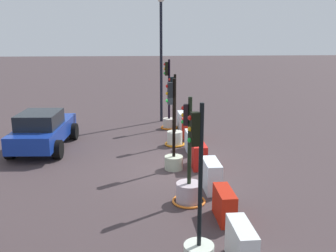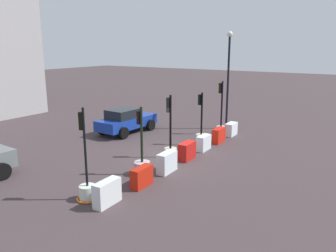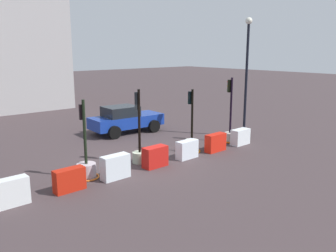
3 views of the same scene
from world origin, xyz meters
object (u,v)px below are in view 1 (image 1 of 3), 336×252
Objects in this scene: traffic_light_3 at (175,134)px; construction_barrier_4 at (192,141)px; car_blue_estate at (43,130)px; street_lamp_post at (161,45)px; construction_barrier_2 at (211,176)px; construction_barrier_0 at (241,245)px; traffic_light_4 at (169,116)px; construction_barrier_1 at (224,205)px; construction_barrier_5 at (188,129)px; construction_barrier_6 at (183,120)px; traffic_light_1 at (189,187)px; traffic_light_2 at (173,151)px; traffic_light_0 at (198,246)px; construction_barrier_3 at (198,155)px.

traffic_light_3 reaches higher than construction_barrier_4.
street_lamp_post is at bearing -47.63° from car_blue_estate.
construction_barrier_0 is at bearing 179.04° from construction_barrier_2.
construction_barrier_1 is at bearing -175.33° from traffic_light_4.
car_blue_estate is (4.47, 6.00, 0.34)m from construction_barrier_2.
construction_barrier_5 is 1.86m from construction_barrier_6.
street_lamp_post reaches higher than traffic_light_3.
construction_barrier_2 is at bearing -173.38° from street_lamp_post.
construction_barrier_2 is (-7.44, -0.76, -0.14)m from traffic_light_4.
construction_barrier_2 reaches higher than construction_barrier_1.
car_blue_estate is at bearing 44.86° from traffic_light_1.
traffic_light_2 is 2.15m from construction_barrier_4.
car_blue_estate reaches higher than construction_barrier_0.
traffic_light_4 is at bearing 20.67° from construction_barrier_5.
traffic_light_2 is at bearing 15.11° from construction_barrier_1.
construction_barrier_0 is 1.06× the size of construction_barrier_6.
traffic_light_4 reaches higher than construction_barrier_0.
street_lamp_post is (12.74, 0.98, 3.48)m from construction_barrier_0.
traffic_light_0 is at bearing -148.62° from car_blue_estate.
construction_barrier_0 reaches higher than construction_barrier_4.
traffic_light_2 is at bearing -117.76° from car_blue_estate.
construction_barrier_6 is (-0.02, -0.70, -0.20)m from traffic_light_4.
traffic_light_4 is at bearing 10.00° from construction_barrier_4.
traffic_light_0 reaches higher than construction_barrier_2.
construction_barrier_2 is at bearing -178.33° from construction_barrier_4.
construction_barrier_0 is 1.05× the size of construction_barrier_3.
traffic_light_0 is 11.29m from construction_barrier_6.
traffic_light_4 is 0.53× the size of street_lamp_post.
construction_barrier_5 reaches higher than construction_barrier_1.
construction_barrier_6 is (8.21, -0.71, -0.05)m from traffic_light_1.
traffic_light_1 is 6.39m from construction_barrier_5.
traffic_light_4 is 3.09× the size of construction_barrier_1.
traffic_light_2 reaches higher than traffic_light_1.
traffic_light_1 is at bearing -175.26° from traffic_light_2.
street_lamp_post is at bearing 16.21° from construction_barrier_5.
traffic_light_4 is 5.51m from construction_barrier_3.
construction_barrier_4 is (7.52, 0.05, -0.04)m from construction_barrier_0.
traffic_light_2 is at bearing 155.71° from construction_barrier_4.
construction_barrier_4 is (4.56, -0.66, -0.04)m from traffic_light_1.
car_blue_estate is 0.67× the size of street_lamp_post.
traffic_light_0 reaches higher than traffic_light_4.
traffic_light_2 is 2.95× the size of construction_barrier_3.
construction_barrier_3 is at bearing -179.96° from construction_barrier_4.
traffic_light_1 is 0.47× the size of street_lamp_post.
construction_barrier_0 is 7.52m from construction_barrier_4.
construction_barrier_2 is at bearing -176.85° from construction_barrier_3.
traffic_light_1 is 1.01× the size of traffic_light_3.
traffic_light_4 is at bearing 3.55° from construction_barrier_0.
traffic_light_3 is (5.43, -0.06, 0.05)m from traffic_light_1.
traffic_light_0 is 1.08× the size of traffic_light_2.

